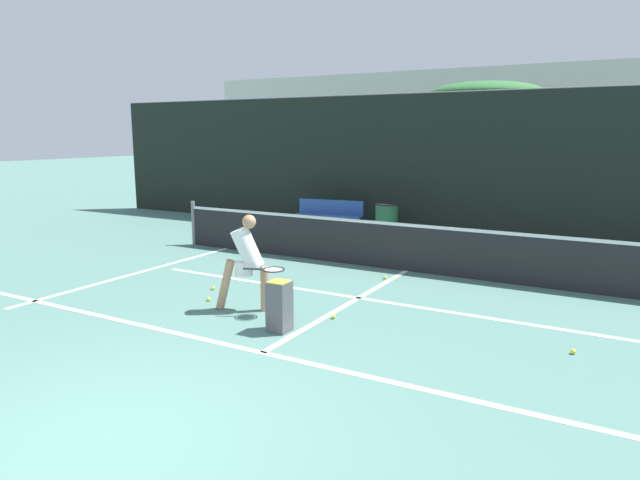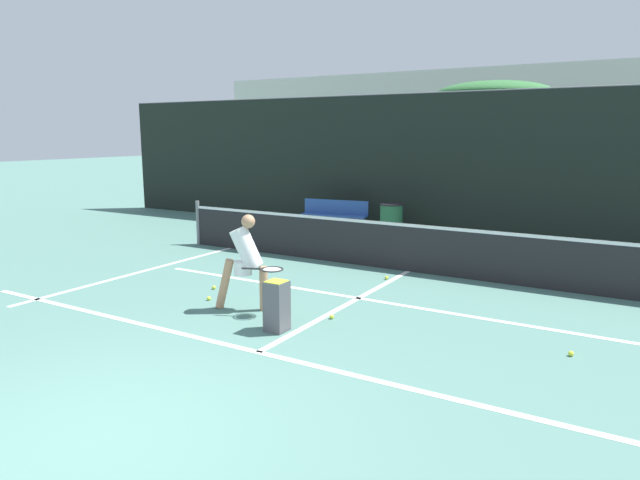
{
  "view_description": "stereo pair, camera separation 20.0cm",
  "coord_description": "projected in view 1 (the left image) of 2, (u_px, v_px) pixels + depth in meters",
  "views": [
    {
      "loc": [
        3.92,
        -3.06,
        2.69
      ],
      "look_at": [
        -0.63,
        4.99,
        0.95
      ],
      "focal_mm": 32.0,
      "sensor_mm": 36.0,
      "label": 1
    },
    {
      "loc": [
        4.09,
        -2.96,
        2.69
      ],
      "look_at": [
        -0.63,
        4.99,
        0.95
      ],
      "focal_mm": 32.0,
      "sensor_mm": 36.0,
      "label": 2
    }
  ],
  "objects": [
    {
      "name": "ground_plane",
      "position": [
        104.0,
        444.0,
        5.01
      ],
      "size": [
        100.0,
        100.0,
        0.0
      ],
      "primitive_type": "plane",
      "color": "#4C756B"
    },
    {
      "name": "court_baseline_near",
      "position": [
        263.0,
        353.0,
        7.08
      ],
      "size": [
        11.0,
        0.1,
        0.01
      ],
      "primitive_type": "cube",
      "color": "white",
      "rests_on": "ground"
    },
    {
      "name": "court_service_line",
      "position": [
        359.0,
        298.0,
        9.43
      ],
      "size": [
        8.25,
        0.1,
        0.01
      ],
      "primitive_type": "cube",
      "color": "white",
      "rests_on": "ground"
    },
    {
      "name": "court_center_mark",
      "position": [
        351.0,
        302.0,
        9.18
      ],
      "size": [
        0.1,
        4.92,
        0.01
      ],
      "primitive_type": "cube",
      "color": "white",
      "rests_on": "ground"
    },
    {
      "name": "court_sideline_left",
      "position": [
        148.0,
        270.0,
        11.36
      ],
      "size": [
        0.1,
        5.92,
        0.01
      ],
      "primitive_type": "cube",
      "color": "white",
      "rests_on": "ground"
    },
    {
      "name": "net",
      "position": [
        407.0,
        246.0,
        11.19
      ],
      "size": [
        11.09,
        0.09,
        1.07
      ],
      "color": "slate",
      "rests_on": "ground"
    },
    {
      "name": "fence_back",
      "position": [
        468.0,
        166.0,
        14.57
      ],
      "size": [
        24.0,
        0.06,
        3.74
      ],
      "color": "black",
      "rests_on": "ground"
    },
    {
      "name": "player_practicing",
      "position": [
        247.0,
        259.0,
        8.65
      ],
      "size": [
        1.23,
        0.45,
        1.49
      ],
      "rotation": [
        0.0,
        0.0,
        0.38
      ],
      "color": "tan",
      "rests_on": "ground"
    },
    {
      "name": "tennis_ball_scattered_0",
      "position": [
        385.0,
        277.0,
        10.65
      ],
      "size": [
        0.07,
        0.07,
        0.07
      ],
      "primitive_type": "sphere",
      "color": "#D1E033",
      "rests_on": "ground"
    },
    {
      "name": "tennis_ball_scattered_1",
      "position": [
        334.0,
        317.0,
        8.37
      ],
      "size": [
        0.07,
        0.07,
        0.07
      ],
      "primitive_type": "sphere",
      "color": "#D1E033",
      "rests_on": "ground"
    },
    {
      "name": "tennis_ball_scattered_2",
      "position": [
        209.0,
        299.0,
        9.25
      ],
      "size": [
        0.07,
        0.07,
        0.07
      ],
      "primitive_type": "sphere",
      "color": "#D1E033",
      "rests_on": "ground"
    },
    {
      "name": "tennis_ball_scattered_3",
      "position": [
        213.0,
        288.0,
        9.92
      ],
      "size": [
        0.07,
        0.07,
        0.07
      ],
      "primitive_type": "sphere",
      "color": "#D1E033",
      "rests_on": "ground"
    },
    {
      "name": "tennis_ball_scattered_5",
      "position": [
        573.0,
        352.0,
        7.03
      ],
      "size": [
        0.07,
        0.07,
        0.07
      ],
      "primitive_type": "sphere",
      "color": "#D1E033",
      "rests_on": "ground"
    },
    {
      "name": "ball_hopper",
      "position": [
        279.0,
        305.0,
        7.79
      ],
      "size": [
        0.28,
        0.28,
        0.71
      ],
      "color": "#4C4C51",
      "rests_on": "ground"
    },
    {
      "name": "courtside_bench",
      "position": [
        330.0,
        214.0,
        15.81
      ],
      "size": [
        1.92,
        0.64,
        0.86
      ],
      "rotation": [
        0.0,
        0.0,
        0.14
      ],
      "color": "#2D519E",
      "rests_on": "ground"
    },
    {
      "name": "trash_bin",
      "position": [
        387.0,
        220.0,
        14.91
      ],
      "size": [
        0.62,
        0.62,
        0.89
      ],
      "color": "#28603D",
      "rests_on": "ground"
    },
    {
      "name": "parked_car",
      "position": [
        497.0,
        198.0,
        18.3
      ],
      "size": [
        1.75,
        4.26,
        1.47
      ],
      "color": "maroon",
      "rests_on": "ground"
    },
    {
      "name": "tree_west",
      "position": [
        486.0,
        95.0,
        20.42
      ],
      "size": [
        4.08,
        4.08,
        4.51
      ],
      "color": "brown",
      "rests_on": "ground"
    },
    {
      "name": "building_far",
      "position": [
        550.0,
        129.0,
        26.26
      ],
      "size": [
        36.0,
        2.4,
        5.7
      ],
      "primitive_type": "cube",
      "color": "beige",
      "rests_on": "ground"
    }
  ]
}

